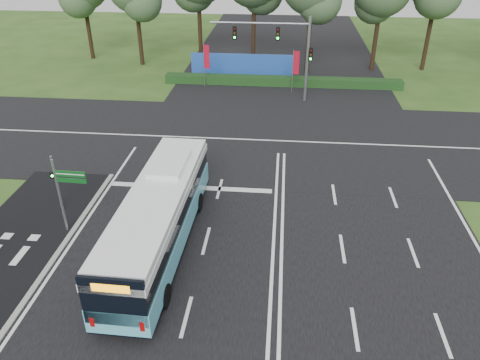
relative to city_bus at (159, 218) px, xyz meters
name	(u,v)px	position (x,y,z in m)	size (l,w,h in m)	color
ground	(273,245)	(5.35, 0.67, -1.72)	(120.00, 120.00, 0.00)	#294A18
road_main	(273,245)	(5.35, 0.67, -1.70)	(20.00, 120.00, 0.04)	black
road_cross	(279,141)	(5.35, 12.67, -1.69)	(120.00, 14.00, 0.05)	black
kerb_strip	(45,272)	(-4.75, -2.33, -1.66)	(0.25, 18.00, 0.12)	gray
city_bus	(159,218)	(0.00, 0.00, 0.00)	(2.77, 11.92, 3.41)	#59B7D0
pedestrian_signal	(56,181)	(-6.23, 2.80, 0.03)	(0.26, 0.41, 3.20)	gray
street_sign	(65,188)	(-4.76, 0.88, 0.83)	(1.58, 0.15, 4.05)	gray
banner_flag_left	(206,59)	(-1.59, 24.11, 0.88)	(0.57, 0.19, 3.94)	gray
banner_flag_mid	(295,65)	(6.45, 23.21, 0.81)	(0.57, 0.08, 3.83)	gray
traffic_light_gantry	(286,46)	(5.55, 21.17, 2.95)	(8.41, 0.28, 7.00)	gray
hedge	(282,81)	(5.35, 25.17, -1.32)	(22.00, 1.20, 0.80)	#143513
blue_hoarding	(242,65)	(1.35, 27.67, -0.62)	(10.00, 0.30, 2.20)	#1F4BA9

